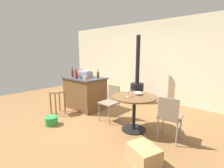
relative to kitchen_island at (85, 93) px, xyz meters
The scene contains 22 objects.
ground_plane 1.05m from the kitchen_island, 18.10° to the right, with size 8.80×8.80×0.00m, color olive.
back_wall 2.54m from the kitchen_island, 67.98° to the left, with size 8.00×0.10×2.70m, color beige.
kitchen_island is the anchor object (origin of this frame).
wooden_stool 0.83m from the kitchen_island, 101.45° to the right, with size 0.36×0.36×0.63m.
dining_table 1.95m from the kitchen_island, ahead, with size 0.93×0.93×0.76m.
folding_chair_near 1.21m from the kitchen_island, ahead, with size 0.40×0.40×0.86m.
folding_chair_far 2.69m from the kitchen_island, ahead, with size 0.46×0.46×0.87m.
wood_stove 1.75m from the kitchen_island, 60.99° to the left, with size 0.44×0.45×2.20m.
toolbox 0.56m from the kitchen_island, 55.95° to the left, with size 0.39×0.27×0.20m.
bottle_0 0.68m from the kitchen_island, 143.31° to the right, with size 0.07×0.07×0.30m.
bottle_1 0.79m from the kitchen_island, 149.76° to the left, with size 0.06×0.06×0.20m.
bottle_2 0.60m from the kitchen_island, 137.72° to the left, with size 0.07×0.07×0.19m.
bottle_3 0.64m from the kitchen_island, 84.56° to the right, with size 0.08×0.08×0.26m.
bottle_4 0.66m from the kitchen_island, behind, with size 0.07×0.07×0.22m.
bottle_5 0.71m from the kitchen_island, 21.70° to the left, with size 0.07×0.07×0.23m.
cup_0 0.58m from the kitchen_island, 60.12° to the right, with size 0.11×0.07×0.08m.
cup_1 0.72m from the kitchen_island, 32.25° to the right, with size 0.11×0.08×0.11m.
cup_2 0.61m from the kitchen_island, 32.92° to the right, with size 0.11×0.07×0.09m.
wine_glass 1.94m from the kitchen_island, 11.17° to the right, with size 0.07×0.07×0.14m.
serving_bowl 1.96m from the kitchen_island, ahead, with size 0.18×0.18×0.07m, color white.
cardboard_box 2.90m from the kitchen_island, 21.63° to the right, with size 0.45×0.35×0.30m, color tan.
plastic_bucket 1.39m from the kitchen_island, 74.00° to the right, with size 0.29×0.29×0.19m, color green.
Camera 1 is at (2.89, -2.69, 1.65)m, focal length 26.07 mm.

